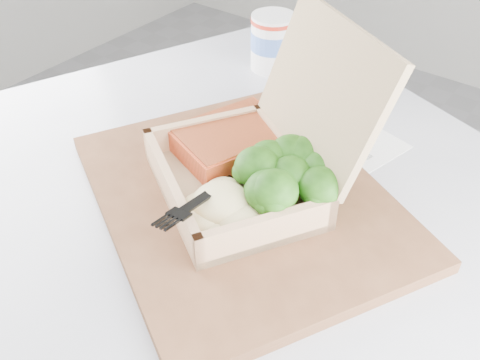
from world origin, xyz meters
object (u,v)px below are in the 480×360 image
Objects in this scene: paper_cup at (273,40)px; serving_tray at (241,197)px; takeout_container at (262,152)px; cafe_table at (212,298)px.

serving_tray is at bearing -61.48° from paper_cup.
takeout_container is at bearing -57.84° from paper_cup.
takeout_container is (0.01, 0.03, 0.05)m from serving_tray.
serving_tray is at bearing 29.93° from cafe_table.
takeout_container reaches higher than cafe_table.
serving_tray is 0.06m from takeout_container.
cafe_table is at bearing -68.29° from paper_cup.
cafe_table is 2.64× the size of serving_tray.
serving_tray is at bearing -80.03° from takeout_container.
serving_tray is 4.26× the size of paper_cup.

